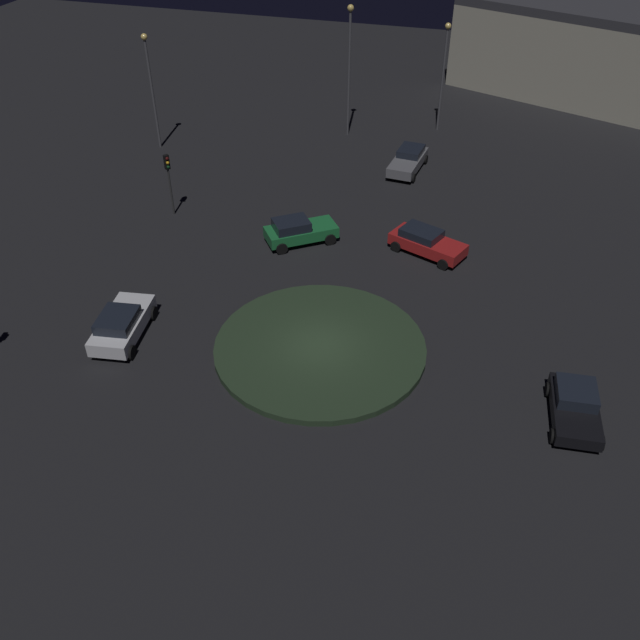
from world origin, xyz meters
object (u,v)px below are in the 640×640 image
streetlamp_south_near (349,59)px  traffic_light_southeast (168,173)px  car_white (122,324)px  car_red (426,242)px  car_black (575,406)px  car_green (299,231)px  streetlamp_south (444,67)px  streetlamp_southeast (151,80)px  car_grey (408,160)px

streetlamp_south_near → traffic_light_southeast: bearing=65.5°
car_white → streetlamp_south_near: streetlamp_south_near is taller
car_white → car_red: bearing=-55.6°
car_red → streetlamp_south_near: streetlamp_south_near is taller
car_black → car_green: size_ratio=0.93×
car_white → streetlamp_south: 32.72m
car_white → traffic_light_southeast: traffic_light_southeast is taller
car_red → car_black: (-8.21, 11.41, -0.02)m
car_white → streetlamp_south: bearing=-27.6°
traffic_light_southeast → streetlamp_south_near: streetlamp_south_near is taller
car_black → streetlamp_south: streetlamp_south is taller
traffic_light_southeast → streetlamp_south_near: 17.55m
car_red → traffic_light_southeast: (16.03, -0.07, 2.08)m
car_black → car_green: bearing=-129.4°
car_green → car_black: bearing=-70.9°
streetlamp_south → streetlamp_southeast: size_ratio=0.98×
car_red → car_black: 14.05m
streetlamp_south_near → streetlamp_southeast: size_ratio=1.16×
car_white → streetlamp_south_near: 28.48m
car_white → streetlamp_southeast: bearing=14.3°
traffic_light_southeast → streetlamp_southeast: (5.77, -9.30, 2.17)m
car_grey → streetlamp_south: (-0.84, -8.02, 4.18)m
car_red → car_white: bearing=-115.4°
traffic_light_southeast → streetlamp_south_near: size_ratio=0.42×
car_black → traffic_light_southeast: bearing=-120.9°
car_white → streetlamp_south_near: bearing=-16.7°
car_white → traffic_light_southeast: (3.29, -12.03, 2.02)m
car_white → car_black: size_ratio=1.12×
traffic_light_southeast → car_black: bearing=13.4°
streetlamp_southeast → streetlamp_south: bearing=-154.3°
car_black → car_green: 18.77m
car_white → streetlamp_south: streetlamp_south is taller
streetlamp_south_near → streetlamp_southeast: bearing=26.5°
car_red → car_grey: 11.18m
streetlamp_south → car_grey: bearing=84.0°
streetlamp_south_near → streetlamp_southeast: 14.48m
car_red → streetlamp_south: bearing=118.2°
car_black → car_green: (15.58, -10.46, 0.07)m
car_grey → streetlamp_south_near: bearing=-126.3°
car_grey → streetlamp_southeast: streetlamp_southeast is taller
streetlamp_south_near → car_grey: bearing=138.6°
car_white → car_red: car_white is taller
car_grey → car_black: bearing=32.1°
car_red → car_green: 7.44m
car_green → traffic_light_southeast: traffic_light_southeast is taller
car_red → streetlamp_south: size_ratio=0.58×
car_black → streetlamp_southeast: 36.75m
car_grey → streetlamp_southeast: 19.23m
streetlamp_south → streetlamp_south_near: 7.28m
car_red → streetlamp_south: streetlamp_south is taller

